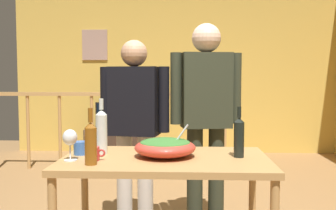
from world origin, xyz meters
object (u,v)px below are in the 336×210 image
Objects in this scene: wine_bottle_clear at (102,131)px; mug_red at (93,154)px; framed_picture at (95,45)px; wine_glass at (70,139)px; salad_bowl at (165,146)px; person_standing_right at (206,109)px; flat_screen_tv at (113,113)px; person_standing_left at (134,119)px; stair_railing at (141,121)px; wine_bottle_dark at (239,136)px; wine_bottle_amber at (91,142)px; mug_blue at (81,148)px; serving_table at (165,169)px; tv_console at (114,142)px.

wine_bottle_clear is 3.01× the size of mug_red.
framed_picture reaches higher than wine_glass.
person_standing_right is (0.29, 0.74, 0.18)m from salad_bowl.
person_standing_left is at bearing -76.31° from flat_screen_tv.
mug_red is at bearing 40.60° from person_standing_right.
framed_picture is 0.30× the size of person_standing_right.
mug_red is (0.04, -2.92, 0.12)m from stair_railing.
stair_railing reaches higher than salad_bowl.
salad_bowl is 0.47m from wine_bottle_dark.
stair_railing reaches higher than wine_bottle_amber.
mug_blue is at bearing 78.69° from person_standing_left.
person_standing_left is (-0.29, 0.74, 0.10)m from salad_bowl.
mug_blue is at bearing -78.28° from framed_picture.
framed_picture is at bearing -62.50° from person_standing_left.
mug_red is (0.13, 0.02, -0.09)m from wine_glass.
mug_blue is (-0.55, 0.06, 0.12)m from serving_table.
person_standing_left is at bearing 78.72° from wine_bottle_clear.
tv_console is 3.22m from person_standing_left.
wine_bottle_clear reaches higher than wine_bottle_dark.
mug_blue is at bearing 125.00° from mug_red.
wine_bottle_dark is 1.05m from person_standing_left.
mug_red is (-0.43, -0.13, -0.02)m from salad_bowl.
wine_bottle_clear is 0.67m from person_standing_left.
framed_picture is at bearing 101.03° from wine_glass.
mug_blue is (0.01, 0.19, -0.09)m from wine_glass.
mug_red is at bearing -171.51° from wine_bottle_dark.
framed_picture is 0.89× the size of flat_screen_tv.
mug_blue is (-1.01, 0.04, -0.09)m from wine_bottle_dark.
framed_picture reaches higher than wine_bottle_dark.
mug_blue is (-0.14, 0.29, -0.09)m from wine_bottle_amber.
mug_blue is 1.11m from person_standing_right.
mug_blue is 0.75m from person_standing_left.
wine_bottle_amber is 0.15m from mug_red.
wine_bottle_clear is (-0.42, 0.08, 0.09)m from salad_bowl.
wine_bottle_clear is 0.17m from mug_blue.
wine_bottle_amber is 2.64× the size of mug_blue.
serving_table is 4.05× the size of wine_bottle_dark.
mug_red is (-0.90, -0.13, -0.09)m from wine_bottle_dark.
stair_railing reaches higher than mug_red.
tv_console is 7.44× the size of mug_red.
wine_bottle_clear reaches higher than tv_console.
tv_console is at bearing -38.72° from framed_picture.
framed_picture is 1.54× the size of wine_bottle_amber.
wine_glass is at bearing -123.12° from wine_bottle_clear.
person_standing_left is at bearing 111.25° from serving_table.
wine_bottle_clear is at bearing 14.91° from mug_blue.
tv_console is 3.42m from person_standing_right.
salad_bowl is at bearing -74.84° from tv_console.
person_standing_left is at bearing -9.32° from person_standing_right.
wine_glass is at bearing 81.93° from person_standing_left.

